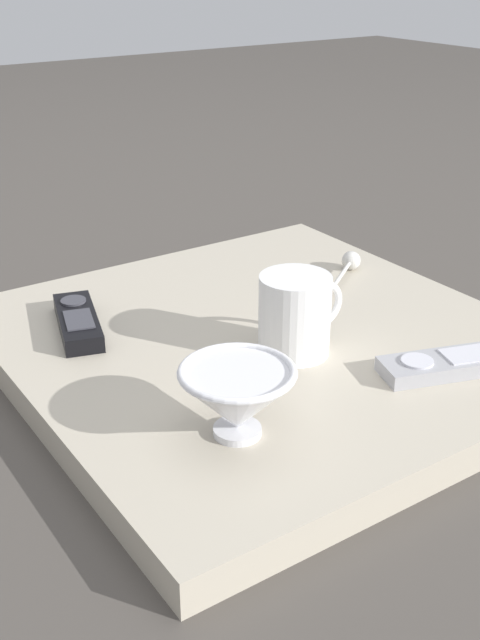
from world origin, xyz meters
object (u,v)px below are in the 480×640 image
at_px(teaspoon, 350,262).
at_px(tv_remote_near, 454,363).
at_px(cereal_bowl, 237,398).
at_px(tv_remote_far, 78,322).
at_px(coffee_mug, 294,315).

distance_m(teaspoon, tv_remote_near, 0.33).
relative_size(teaspoon, tv_remote_near, 0.58).
bearing_deg(cereal_bowl, teaspoon, 124.94).
bearing_deg(tv_remote_near, tv_remote_far, -137.01).
relative_size(tv_remote_near, tv_remote_far, 1.20).
distance_m(tv_remote_near, tv_remote_far, 0.48).
bearing_deg(cereal_bowl, tv_remote_far, -173.19).
relative_size(coffee_mug, teaspoon, 1.12).
relative_size(cereal_bowl, tv_remote_near, 0.64).
height_order(teaspoon, tv_remote_far, teaspoon).
xyz_separation_m(teaspoon, tv_remote_near, (0.31, -0.11, -0.01)).
bearing_deg(teaspoon, cereal_bowl, -55.06).
bearing_deg(coffee_mug, tv_remote_far, -136.64).
height_order(cereal_bowl, tv_remote_far, cereal_bowl).
height_order(coffee_mug, tv_remote_near, coffee_mug).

